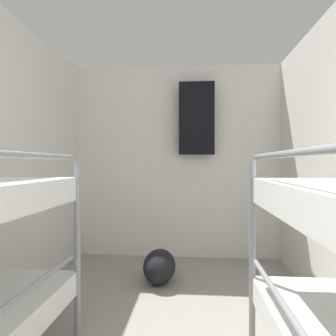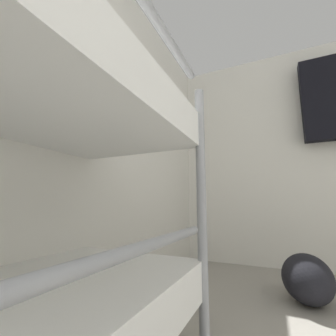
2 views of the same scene
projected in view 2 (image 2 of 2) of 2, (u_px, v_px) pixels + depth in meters
The scene contains 4 objects.
wall_left at pixel (54, 99), 1.20m from camera, with size 0.06×4.24×2.48m.
wall_back at pixel (300, 154), 2.51m from camera, with size 2.75×0.06×2.48m.
duffel_bag at pixel (307, 278), 1.60m from camera, with size 0.33×0.49×0.33m.
hanging_coat at pixel (325, 99), 2.36m from camera, with size 0.44×0.12×0.90m.
Camera 2 is at (-0.32, 1.30, 0.69)m, focal length 24.00 mm.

